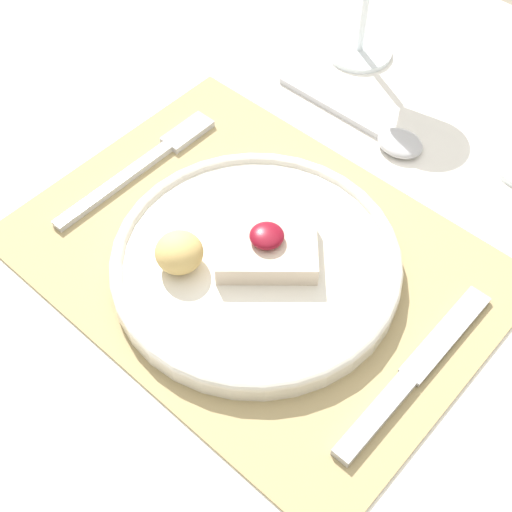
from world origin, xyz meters
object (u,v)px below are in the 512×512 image
(knife, at_px, (406,381))
(spoon, at_px, (381,133))
(dinner_plate, at_px, (254,261))
(fork, at_px, (148,161))

(knife, distance_m, spoon, 0.28)
(dinner_plate, xyz_separation_m, knife, (0.16, -0.00, -0.01))
(fork, distance_m, spoon, 0.24)
(fork, bearing_deg, knife, -7.05)
(knife, bearing_deg, fork, 177.64)
(dinner_plate, height_order, spoon, dinner_plate)
(knife, relative_size, spoon, 1.09)
(spoon, bearing_deg, fork, -124.29)
(dinner_plate, distance_m, knife, 0.16)
(dinner_plate, height_order, fork, dinner_plate)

